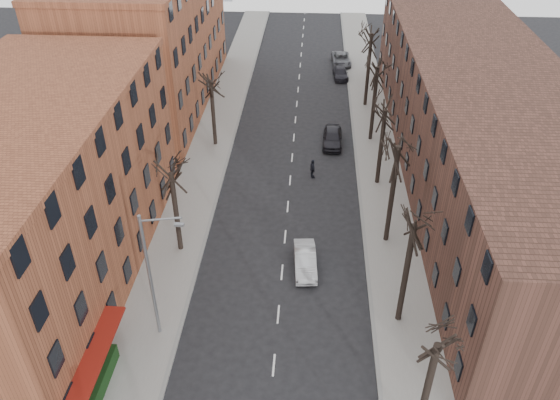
# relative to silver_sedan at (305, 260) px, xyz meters

# --- Properties ---
(sidewalk_left) EXTENTS (4.00, 90.00, 0.15)m
(sidewalk_left) POSITION_rel_silver_sedan_xyz_m (-9.60, 18.45, -0.63)
(sidewalk_left) COLOR gray
(sidewalk_left) RESTS_ON ground
(sidewalk_right) EXTENTS (4.00, 90.00, 0.15)m
(sidewalk_right) POSITION_rel_silver_sedan_xyz_m (6.40, 18.45, -0.63)
(sidewalk_right) COLOR gray
(sidewalk_right) RESTS_ON ground
(building_left_near) EXTENTS (12.00, 26.00, 12.00)m
(building_left_near) POSITION_rel_silver_sedan_xyz_m (-17.60, -1.55, 5.30)
(building_left_near) COLOR brown
(building_left_near) RESTS_ON ground
(building_left_far) EXTENTS (12.00, 28.00, 14.00)m
(building_left_far) POSITION_rel_silver_sedan_xyz_m (-17.60, 27.45, 6.30)
(building_left_far) COLOR brown
(building_left_far) RESTS_ON ground
(building_right) EXTENTS (12.00, 50.00, 10.00)m
(building_right) POSITION_rel_silver_sedan_xyz_m (14.40, 13.45, 4.30)
(building_right) COLOR #512F25
(building_right) RESTS_ON ground
(awning_left) EXTENTS (1.20, 7.00, 0.15)m
(awning_left) POSITION_rel_silver_sedan_xyz_m (-11.00, -10.55, -0.70)
(awning_left) COLOR maroon
(awning_left) RESTS_ON ground
(hedge) EXTENTS (0.80, 6.00, 1.00)m
(hedge) POSITION_rel_silver_sedan_xyz_m (-11.10, -11.55, -0.05)
(hedge) COLOR #173813
(hedge) RESTS_ON sidewalk_left
(tree_right_b) EXTENTS (5.20, 5.20, 10.80)m
(tree_right_b) POSITION_rel_silver_sedan_xyz_m (6.00, -4.55, -0.70)
(tree_right_b) COLOR black
(tree_right_b) RESTS_ON ground
(tree_right_c) EXTENTS (5.20, 5.20, 11.60)m
(tree_right_c) POSITION_rel_silver_sedan_xyz_m (6.00, 3.45, -0.70)
(tree_right_c) COLOR black
(tree_right_c) RESTS_ON ground
(tree_right_d) EXTENTS (5.20, 5.20, 10.00)m
(tree_right_d) POSITION_rel_silver_sedan_xyz_m (6.00, 11.45, -0.70)
(tree_right_d) COLOR black
(tree_right_d) RESTS_ON ground
(tree_right_e) EXTENTS (5.20, 5.20, 10.80)m
(tree_right_e) POSITION_rel_silver_sedan_xyz_m (6.00, 19.45, -0.70)
(tree_right_e) COLOR black
(tree_right_e) RESTS_ON ground
(tree_right_f) EXTENTS (5.20, 5.20, 11.60)m
(tree_right_f) POSITION_rel_silver_sedan_xyz_m (6.00, 27.45, -0.70)
(tree_right_f) COLOR black
(tree_right_f) RESTS_ON ground
(tree_left_a) EXTENTS (5.20, 5.20, 9.50)m
(tree_left_a) POSITION_rel_silver_sedan_xyz_m (-9.20, 1.45, -0.70)
(tree_left_a) COLOR black
(tree_left_a) RESTS_ON ground
(tree_left_b) EXTENTS (5.20, 5.20, 9.50)m
(tree_left_b) POSITION_rel_silver_sedan_xyz_m (-9.20, 17.45, -0.70)
(tree_left_b) COLOR black
(tree_left_b) RESTS_ON ground
(streetlight) EXTENTS (2.45, 0.22, 9.03)m
(streetlight) POSITION_rel_silver_sedan_xyz_m (-8.62, -6.55, 4.31)
(streetlight) COLOR slate
(streetlight) RESTS_ON ground
(silver_sedan) EXTENTS (1.82, 4.36, 1.40)m
(silver_sedan) POSITION_rel_silver_sedan_xyz_m (0.00, 0.00, 0.00)
(silver_sedan) COLOR #A5A8AC
(silver_sedan) RESTS_ON ground
(parked_car_near) EXTENTS (2.01, 4.70, 1.58)m
(parked_car_near) POSITION_rel_silver_sedan_xyz_m (2.20, 18.27, 0.09)
(parked_car_near) COLOR black
(parked_car_near) RESTS_ON ground
(parked_car_mid) EXTENTS (2.00, 4.30, 1.22)m
(parked_car_mid) POSITION_rel_silver_sedan_xyz_m (3.48, 35.44, -0.09)
(parked_car_mid) COLOR black
(parked_car_mid) RESTS_ON ground
(parked_car_far) EXTENTS (2.64, 5.16, 1.39)m
(parked_car_far) POSITION_rel_silver_sedan_xyz_m (3.70, 40.02, -0.00)
(parked_car_far) COLOR #57595E
(parked_car_far) RESTS_ON ground
(pedestrian_crossing) EXTENTS (0.74, 1.13, 1.79)m
(pedestrian_crossing) POSITION_rel_silver_sedan_xyz_m (0.35, 12.07, 0.20)
(pedestrian_crossing) COLOR black
(pedestrian_crossing) RESTS_ON ground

